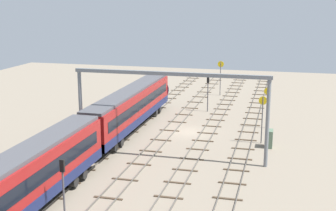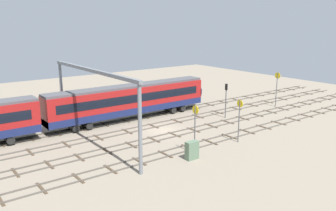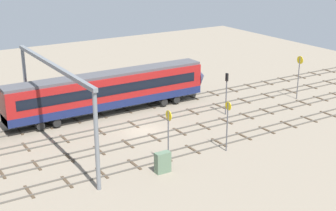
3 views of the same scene
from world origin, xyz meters
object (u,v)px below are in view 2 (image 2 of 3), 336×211
Objects in this scene: overhead_gantry at (93,88)px; relay_cabinet at (192,150)px; speed_sign_mid_trackside at (239,115)px; speed_sign_near_foreground at (195,123)px; signal_light_trackside_approach at (226,96)px; train at (45,114)px; speed_sign_far_trackside at (277,84)px.

overhead_gantry reaches higher than relay_cabinet.
relay_cabinet is (-7.62, -0.71, -2.23)m from speed_sign_mid_trackside.
signal_light_trackside_approach is (12.97, 8.11, -0.17)m from speed_sign_near_foreground.
overhead_gantry is (3.05, -6.95, 3.89)m from train.
speed_sign_far_trackside is (17.98, 8.19, 0.49)m from speed_sign_mid_trackside.
speed_sign_near_foreground is 2.78× the size of relay_cabinet.
speed_sign_near_foreground is 1.05× the size of speed_sign_mid_trackside.
overhead_gantry is 3.87× the size of speed_sign_mid_trackside.
speed_sign_near_foreground is 0.94× the size of speed_sign_far_trackside.
speed_sign_near_foreground is (10.24, -15.46, 0.72)m from train.
speed_sign_near_foreground is 25.71m from speed_sign_far_trackside.
signal_light_trackside_approach is (20.16, -0.40, -3.34)m from overhead_gantry.
speed_sign_mid_trackside is at bearing -128.08° from signal_light_trackside_approach.
speed_sign_near_foreground reaches higher than train.
overhead_gantry is 20.44m from signal_light_trackside_approach.
speed_sign_near_foreground reaches higher than speed_sign_mid_trackside.
relay_cabinet is (-25.60, -8.90, -2.72)m from speed_sign_far_trackside.
train is 9.65× the size of speed_sign_near_foreground.
train reaches higher than signal_light_trackside_approach.
speed_sign_mid_trackside is at bearing -1.76° from speed_sign_near_foreground.
speed_sign_far_trackside is at bearing 19.17° from relay_cabinet.
overhead_gantry is at bearing 130.23° from speed_sign_near_foreground.
speed_sign_far_trackside is (31.63, -0.51, -2.89)m from overhead_gantry.
speed_sign_mid_trackside is 2.65× the size of relay_cabinet.
overhead_gantry is 10.24× the size of relay_cabinet.
overhead_gantry is 3.45× the size of speed_sign_far_trackside.
speed_sign_mid_trackside is (16.70, -15.65, 0.51)m from train.
speed_sign_mid_trackside is 0.89× the size of speed_sign_far_trackside.
overhead_gantry is at bearing 122.68° from relay_cabinet.
speed_sign_mid_trackside is at bearing -43.15° from train.
speed_sign_near_foreground is at bearing -56.48° from train.
overhead_gantry reaches higher than speed_sign_mid_trackside.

